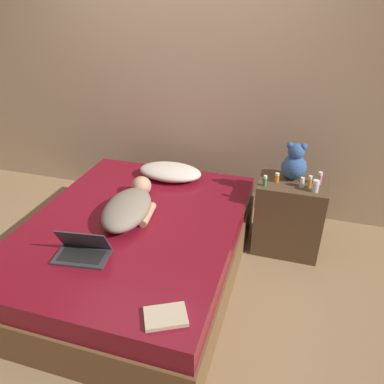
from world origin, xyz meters
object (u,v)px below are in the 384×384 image
object	(u,v)px
bottle_white	(302,183)
bottle_orange	(277,178)
bottle_clear	(316,186)
person_lying	(129,206)
book	(166,316)
pillow	(170,172)
bottle_amber	(310,182)
bottle_pink	(320,178)
laptop	(82,250)
bottle_green	(265,181)
teddy_bear	(294,163)

from	to	relation	value
bottle_white	bottle_orange	world-z (taller)	bottle_white
bottle_clear	bottle_orange	distance (m)	0.30
bottle_orange	person_lying	bearing A→B (deg)	-151.79
book	bottle_white	bearing A→B (deg)	66.11
pillow	bottle_clear	size ratio (longest dim) A/B	5.98
person_lying	bottle_orange	distance (m)	1.18
bottle_clear	bottle_amber	distance (m)	0.07
bottle_pink	person_lying	bearing A→B (deg)	-155.49
laptop	bottle_green	bearing A→B (deg)	36.14
bottle_green	bottle_orange	distance (m)	0.12
bottle_pink	bottle_orange	size ratio (longest dim) A/B	1.31
teddy_bear	bottle_white	xyz separation A→B (m)	(0.08, -0.13, -0.09)
person_lying	bottle_green	size ratio (longest dim) A/B	8.76
bottle_clear	book	xyz separation A→B (m)	(-0.72, -1.35, -0.20)
bottle_white	book	world-z (taller)	bottle_white
pillow	teddy_bear	bearing A→B (deg)	-1.25
laptop	bottle_pink	size ratio (longest dim) A/B	3.57
bottle_white	teddy_bear	bearing A→B (deg)	120.37
pillow	bottle_white	size ratio (longest dim) A/B	7.07
teddy_bear	person_lying	bearing A→B (deg)	-150.27
laptop	bottle_white	xyz separation A→B (m)	(1.31, 1.06, 0.16)
bottle_pink	bottle_orange	world-z (taller)	bottle_pink
bottle_green	bottle_white	distance (m)	0.28
laptop	bottle_amber	size ratio (longest dim) A/B	3.64
pillow	bottle_orange	xyz separation A→B (m)	(0.95, -0.13, 0.14)
bottle_white	book	xyz separation A→B (m)	(-0.62, -1.39, -0.19)
pillow	bottle_pink	bearing A→B (deg)	-2.77
bottle_clear	bottle_pink	size ratio (longest dim) A/B	0.93
person_lying	book	bearing A→B (deg)	-61.56
person_lying	bottle_white	world-z (taller)	bottle_white
bottle_white	bottle_amber	xyz separation A→B (m)	(0.06, 0.01, 0.01)
teddy_bear	bottle_orange	bearing A→B (deg)	-138.71
bottle_green	bottle_amber	size ratio (longest dim) A/B	0.86
bottle_amber	bottle_clear	bearing A→B (deg)	-49.55
teddy_bear	bottle_pink	distance (m)	0.23
teddy_bear	bottle_white	size ratio (longest dim) A/B	3.79
book	person_lying	bearing A→B (deg)	125.03
person_lying	bottle_white	xyz separation A→B (m)	(1.22, 0.52, 0.12)
laptop	bottle_pink	xyz separation A→B (m)	(1.44, 1.15, 0.17)
pillow	bottle_orange	size ratio (longest dim) A/B	7.28
pillow	bottle_white	distance (m)	1.16
laptop	teddy_bear	world-z (taller)	teddy_bear
bottle_amber	person_lying	bearing A→B (deg)	-157.48
bottle_white	bottle_pink	world-z (taller)	bottle_pink
bottle_green	bottle_clear	distance (m)	0.38
bottle_white	bottle_amber	size ratio (longest dim) A/B	0.80
person_lying	bottle_amber	xyz separation A→B (m)	(1.28, 0.53, 0.13)
bottle_green	bottle_white	xyz separation A→B (m)	(0.28, 0.06, -0.00)
bottle_white	bottle_orange	bearing A→B (deg)	171.45
bottle_green	person_lying	bearing A→B (deg)	-153.96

